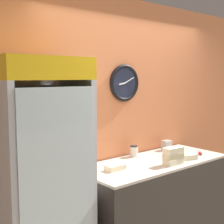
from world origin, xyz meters
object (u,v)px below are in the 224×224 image
object	(u,v)px
chefs_knife	(200,153)
condiment_jar	(134,151)
sandwich_stack_bottom	(173,162)
sandwich_flat_right	(187,157)
beverage_cooler	(37,165)
sandwich_stack_top	(173,150)
sandwich_flat_left	(115,167)
sandwich_stack_middle	(173,156)
napkin_dispenser	(167,145)

from	to	relation	value
chefs_knife	condiment_jar	world-z (taller)	condiment_jar
sandwich_stack_bottom	chefs_knife	xyz separation A→B (m)	(0.63, 0.11, -0.02)
sandwich_flat_right	condiment_jar	size ratio (longest dim) A/B	1.79
sandwich_flat_right	beverage_cooler	bearing A→B (deg)	170.17
beverage_cooler	sandwich_stack_bottom	xyz separation A→B (m)	(1.40, -0.32, -0.15)
sandwich_stack_top	sandwich_flat_left	bearing A→B (deg)	158.60
sandwich_flat_left	chefs_knife	world-z (taller)	sandwich_flat_left
chefs_knife	condiment_jar	size ratio (longest dim) A/B	1.82
beverage_cooler	sandwich_stack_middle	xyz separation A→B (m)	(1.40, -0.32, -0.09)
sandwich_stack_bottom	sandwich_flat_left	bearing A→B (deg)	158.60
sandwich_stack_top	condiment_jar	world-z (taller)	sandwich_stack_top
beverage_cooler	condiment_jar	xyz separation A→B (m)	(1.30, 0.18, -0.12)
beverage_cooler	condiment_jar	bearing A→B (deg)	8.05
beverage_cooler	chefs_knife	world-z (taller)	beverage_cooler
sandwich_flat_right	napkin_dispenser	size ratio (longest dim) A/B	1.95
sandwich_stack_middle	sandwich_stack_top	distance (m)	0.06
sandwich_flat_right	sandwich_stack_bottom	bearing A→B (deg)	-173.65
sandwich_flat_left	condiment_jar	distance (m)	0.58
sandwich_flat_right	chefs_knife	distance (m)	0.36
sandwich_stack_middle	napkin_dispenser	world-z (taller)	sandwich_stack_middle
sandwich_stack_middle	napkin_dispenser	bearing A→B (deg)	46.72
beverage_cooler	sandwich_stack_top	world-z (taller)	beverage_cooler
sandwich_stack_middle	condiment_jar	distance (m)	0.52
sandwich_flat_left	chefs_knife	distance (m)	1.24
sandwich_stack_top	condiment_jar	xyz separation A→B (m)	(-0.10, 0.51, -0.09)
sandwich_flat_right	chefs_knife	size ratio (longest dim) A/B	0.98
condiment_jar	napkin_dispenser	world-z (taller)	condiment_jar
sandwich_stack_bottom	chefs_knife	size ratio (longest dim) A/B	0.92
sandwich_stack_middle	chefs_knife	bearing A→B (deg)	9.80
sandwich_flat_left	chefs_knife	bearing A→B (deg)	-5.92
sandwich_stack_top	chefs_knife	world-z (taller)	sandwich_stack_top
sandwich_flat_left	sandwich_flat_right	distance (m)	0.91
sandwich_flat_right	sandwich_flat_left	bearing A→B (deg)	166.93
sandwich_stack_middle	condiment_jar	bearing A→B (deg)	100.76
sandwich_stack_middle	sandwich_flat_left	bearing A→B (deg)	158.60
sandwich_stack_top	napkin_dispenser	xyz separation A→B (m)	(0.45, 0.48, -0.09)
beverage_cooler	napkin_dispenser	distance (m)	1.86
sandwich_stack_middle	chefs_knife	distance (m)	0.64
sandwich_stack_top	sandwich_flat_right	distance (m)	0.31
sandwich_stack_middle	sandwich_flat_right	distance (m)	0.29
sandwich_flat_right	chefs_knife	world-z (taller)	sandwich_flat_right
beverage_cooler	sandwich_flat_right	bearing A→B (deg)	-9.83
sandwich_stack_bottom	sandwich_flat_right	xyz separation A→B (m)	(0.28, 0.03, -0.00)
beverage_cooler	sandwich_stack_bottom	size ratio (longest dim) A/B	8.99
beverage_cooler	chefs_knife	xyz separation A→B (m)	(2.02, -0.21, -0.17)
sandwich_stack_bottom	sandwich_stack_middle	size ratio (longest dim) A/B	0.96
chefs_knife	condiment_jar	xyz separation A→B (m)	(-0.72, 0.40, 0.06)
sandwich_stack_middle	condiment_jar	world-z (taller)	condiment_jar
beverage_cooler	sandwich_stack_bottom	world-z (taller)	beverage_cooler
sandwich_stack_bottom	sandwich_flat_left	distance (m)	0.65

